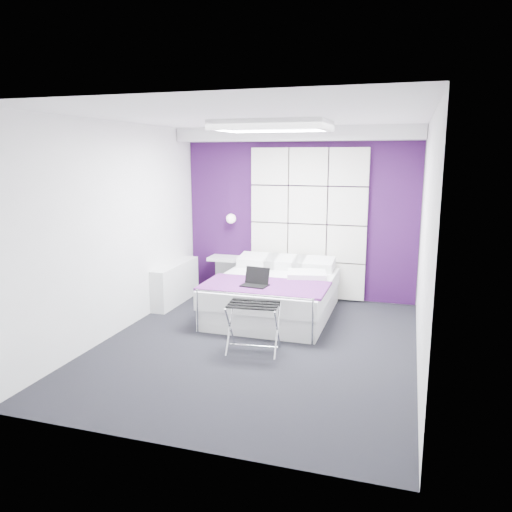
{
  "coord_description": "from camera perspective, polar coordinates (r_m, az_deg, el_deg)",
  "views": [
    {
      "loc": [
        1.63,
        -5.31,
        2.19
      ],
      "look_at": [
        -0.12,
        0.35,
        0.99
      ],
      "focal_mm": 35.0,
      "sensor_mm": 36.0,
      "label": 1
    }
  ],
  "objects": [
    {
      "name": "floor",
      "position": [
        5.97,
        0.13,
        -10.11
      ],
      "size": [
        4.4,
        4.4,
        0.0
      ],
      "primitive_type": "plane",
      "color": "black",
      "rests_on": "ground"
    },
    {
      "name": "ceiling",
      "position": [
        5.57,
        0.15,
        15.62
      ],
      "size": [
        4.4,
        4.4,
        0.0
      ],
      "primitive_type": "plane",
      "rotation": [
        3.14,
        0.0,
        0.0
      ],
      "color": "white",
      "rests_on": "wall_back"
    },
    {
      "name": "wall_back",
      "position": [
        7.74,
        4.93,
        4.75
      ],
      "size": [
        3.6,
        0.0,
        3.6
      ],
      "primitive_type": "plane",
      "rotation": [
        1.57,
        0.0,
        0.0
      ],
      "color": "white",
      "rests_on": "floor"
    },
    {
      "name": "wall_left",
      "position": [
        6.39,
        -15.51,
        2.97
      ],
      "size": [
        0.0,
        4.4,
        4.4
      ],
      "primitive_type": "plane",
      "rotation": [
        1.57,
        0.0,
        1.57
      ],
      "color": "white",
      "rests_on": "floor"
    },
    {
      "name": "wall_right",
      "position": [
        5.39,
        18.76,
        1.29
      ],
      "size": [
        0.0,
        4.4,
        4.4
      ],
      "primitive_type": "plane",
      "rotation": [
        1.57,
        0.0,
        -1.57
      ],
      "color": "white",
      "rests_on": "floor"
    },
    {
      "name": "accent_wall",
      "position": [
        7.73,
        4.92,
        4.74
      ],
      "size": [
        3.58,
        0.02,
        2.58
      ],
      "primitive_type": "cube",
      "color": "#310E3F",
      "rests_on": "wall_back"
    },
    {
      "name": "soffit",
      "position": [
        7.45,
        4.67,
        13.74
      ],
      "size": [
        3.58,
        0.5,
        0.2
      ],
      "primitive_type": "cube",
      "color": "silver",
      "rests_on": "wall_back"
    },
    {
      "name": "headboard",
      "position": [
        7.67,
        5.92,
        3.69
      ],
      "size": [
        1.8,
        0.08,
        2.3
      ],
      "primitive_type": null,
      "color": "silver",
      "rests_on": "wall_back"
    },
    {
      "name": "skylight",
      "position": [
        6.15,
        1.84,
        14.75
      ],
      "size": [
        1.36,
        0.86,
        0.12
      ],
      "primitive_type": null,
      "color": "white",
      "rests_on": "ceiling"
    },
    {
      "name": "wall_lamp",
      "position": [
        7.91,
        -2.77,
        4.33
      ],
      "size": [
        0.15,
        0.15,
        0.15
      ],
      "primitive_type": "sphere",
      "color": "white",
      "rests_on": "wall_back"
    },
    {
      "name": "radiator",
      "position": [
        7.64,
        -9.18,
        -3.08
      ],
      "size": [
        0.22,
        1.2,
        0.6
      ],
      "primitive_type": "cube",
      "color": "silver",
      "rests_on": "floor"
    },
    {
      "name": "bed",
      "position": [
        6.97,
        2.1,
        -4.43
      ],
      "size": [
        1.62,
        1.95,
        0.69
      ],
      "color": "silver",
      "rests_on": "floor"
    },
    {
      "name": "nightstand",
      "position": [
        8.01,
        -3.63,
        -0.24
      ],
      "size": [
        0.47,
        0.37,
        0.05
      ],
      "primitive_type": "cube",
      "color": "silver",
      "rests_on": "wall_back"
    },
    {
      "name": "luggage_rack",
      "position": [
        5.7,
        -0.3,
        -8.16
      ],
      "size": [
        0.57,
        0.42,
        0.56
      ],
      "rotation": [
        0.0,
        0.0,
        0.11
      ],
      "color": "silver",
      "rests_on": "floor"
    },
    {
      "name": "laptop",
      "position": [
        6.42,
        -0.05,
        -2.89
      ],
      "size": [
        0.33,
        0.24,
        0.24
      ],
      "rotation": [
        0.0,
        0.0,
        -0.13
      ],
      "color": "black",
      "rests_on": "bed"
    }
  ]
}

